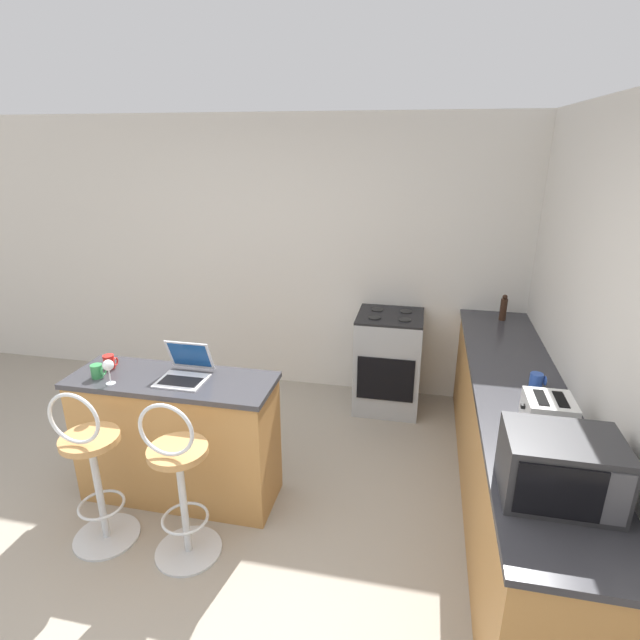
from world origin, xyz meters
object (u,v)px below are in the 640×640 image
bar_stool_near (93,471)px  stove_range (388,361)px  microwave (561,468)px  pepper_mill (503,308)px  wine_glass_tall (108,366)px  toaster (548,415)px  mug_green (97,371)px  mug_blue (537,381)px  laptop (185,369)px  bar_stool_far (180,483)px  mug_red (109,362)px

bar_stool_near → stove_range: (1.58, 2.06, -0.06)m
microwave → pepper_mill: bearing=88.3°
stove_range → wine_glass_tall: (-1.64, -1.71, 0.57)m
toaster → mug_green: (-2.72, 0.09, -0.05)m
stove_range → mug_blue: bearing=-50.4°
bar_stool_near → microwave: 2.53m
laptop → mug_blue: 2.23m
toaster → wine_glass_tall: size_ratio=1.57×
mug_green → mug_blue: 2.80m
toaster → stove_range: toaster is taller
stove_range → wine_glass_tall: wine_glass_tall is taller
toaster → stove_range: (-0.95, 1.73, -0.55)m
bar_stool_far → wine_glass_tall: 0.88m
mug_red → mug_blue: mug_blue is taller
mug_red → stove_range: bearing=40.1°
mug_green → mug_blue: size_ratio=0.95×
stove_range → mug_green: (-1.77, -1.64, 0.50)m
laptop → wine_glass_tall: laptop is taller
mug_green → wine_glass_tall: 0.17m
laptop → microwave: size_ratio=0.66×
wine_glass_tall → laptop: bearing=23.2°
mug_red → pepper_mill: bearing=29.9°
bar_stool_near → mug_red: size_ratio=11.47×
laptop → mug_green: laptop is taller
wine_glass_tall → pepper_mill: pepper_mill is taller
bar_stool_near → stove_range: bar_stool_near is taller
laptop → microwave: microwave is taller
mug_blue → bar_stool_near: bearing=-161.5°
stove_range → pepper_mill: 1.10m
stove_range → mug_blue: mug_blue is taller
laptop → wine_glass_tall: (-0.43, -0.18, 0.06)m
bar_stool_near → mug_red: bearing=109.4°
bar_stool_far → mug_blue: bar_stool_far is taller
mug_green → mug_blue: (2.76, 0.44, 0.00)m
bar_stool_far → microwave: bearing=-6.0°
mug_red → wine_glass_tall: bearing=-55.7°
mug_green → mug_blue: mug_blue is taller
microwave → toaster: bearing=83.1°
toaster → mug_green: 2.72m
bar_stool_far → toaster: (1.97, 0.34, 0.49)m
mug_green → wine_glass_tall: wine_glass_tall is taller
mug_red → wine_glass_tall: size_ratio=0.57×
laptop → mug_green: bearing=-168.0°
microwave → toaster: (0.06, 0.53, -0.05)m
toaster → mug_red: bearing=175.2°
toaster → stove_range: size_ratio=0.28×
bar_stool_near → mug_green: 0.64m
laptop → stove_range: size_ratio=0.34×
stove_range → bar_stool_far: bearing=-116.4°
bar_stool_far → pepper_mill: (1.97, 2.13, 0.50)m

